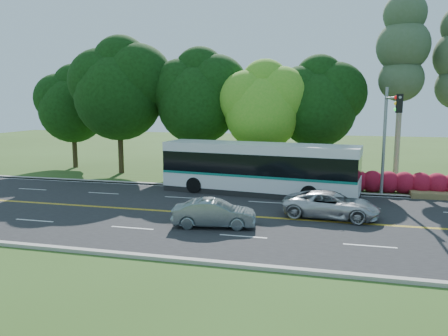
% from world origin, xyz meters
% --- Properties ---
extents(ground, '(120.00, 120.00, 0.00)m').
position_xyz_m(ground, '(0.00, 0.00, 0.00)').
color(ground, '#314C19').
rests_on(ground, ground).
extents(road, '(60.00, 14.00, 0.02)m').
position_xyz_m(road, '(0.00, 0.00, 0.01)').
color(road, black).
rests_on(road, ground).
extents(curb_north, '(60.00, 0.30, 0.15)m').
position_xyz_m(curb_north, '(0.00, 7.15, 0.07)').
color(curb_north, '#A8A298').
rests_on(curb_north, ground).
extents(curb_south, '(60.00, 0.30, 0.15)m').
position_xyz_m(curb_south, '(0.00, -7.15, 0.07)').
color(curb_south, '#A8A298').
rests_on(curb_south, ground).
extents(grass_verge, '(60.00, 4.00, 0.10)m').
position_xyz_m(grass_verge, '(0.00, 9.00, 0.05)').
color(grass_verge, '#314C19').
rests_on(grass_verge, ground).
extents(lane_markings, '(57.60, 13.82, 0.00)m').
position_xyz_m(lane_markings, '(-0.09, 0.00, 0.02)').
color(lane_markings, gold).
rests_on(lane_markings, road).
extents(tree_row, '(44.70, 9.10, 13.84)m').
position_xyz_m(tree_row, '(-5.15, 12.13, 6.73)').
color(tree_row, black).
rests_on(tree_row, ground).
extents(bougainvillea_hedge, '(9.50, 2.25, 1.50)m').
position_xyz_m(bougainvillea_hedge, '(7.18, 8.15, 0.72)').
color(bougainvillea_hedge, maroon).
rests_on(bougainvillea_hedge, ground).
extents(traffic_signal, '(0.42, 6.10, 7.00)m').
position_xyz_m(traffic_signal, '(6.49, 5.40, 4.67)').
color(traffic_signal, gray).
rests_on(traffic_signal, ground).
extents(transit_bus, '(13.09, 4.41, 3.36)m').
position_xyz_m(transit_bus, '(-1.39, 5.80, 1.68)').
color(transit_bus, white).
rests_on(transit_bus, road).
extents(sedan, '(4.23, 2.07, 1.34)m').
position_xyz_m(sedan, '(-2.20, -2.32, 0.69)').
color(sedan, slate).
rests_on(sedan, road).
extents(suv, '(5.18, 2.78, 1.38)m').
position_xyz_m(suv, '(3.33, 0.84, 0.71)').
color(suv, silver).
rests_on(suv, road).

